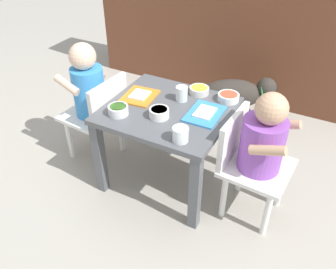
# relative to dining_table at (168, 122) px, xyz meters

# --- Properties ---
(ground_plane) EXTENTS (7.00, 7.00, 0.00)m
(ground_plane) POSITION_rel_dining_table_xyz_m (0.00, 0.00, -0.35)
(ground_plane) COLOR #9E998E
(kitchen_cabinet_back) EXTENTS (2.11, 0.33, 0.87)m
(kitchen_cabinet_back) POSITION_rel_dining_table_xyz_m (0.00, 1.12, 0.08)
(kitchen_cabinet_back) COLOR brown
(kitchen_cabinet_back) RESTS_ON ground
(dining_table) EXTENTS (0.56, 0.52, 0.43)m
(dining_table) POSITION_rel_dining_table_xyz_m (0.00, 0.00, 0.00)
(dining_table) COLOR #515459
(dining_table) RESTS_ON ground
(seated_child_left) EXTENTS (0.30, 0.30, 0.66)m
(seated_child_left) POSITION_rel_dining_table_xyz_m (-0.44, -0.01, 0.05)
(seated_child_left) COLOR white
(seated_child_left) RESTS_ON ground
(seated_child_right) EXTENTS (0.30, 0.30, 0.63)m
(seated_child_right) POSITION_rel_dining_table_xyz_m (0.44, -0.02, 0.04)
(seated_child_right) COLOR white
(seated_child_right) RESTS_ON ground
(dog) EXTENTS (0.45, 0.32, 0.33)m
(dog) POSITION_rel_dining_table_xyz_m (0.13, 0.63, -0.13)
(dog) COLOR #332D28
(dog) RESTS_ON ground
(food_tray_left) EXTENTS (0.16, 0.19, 0.02)m
(food_tray_left) POSITION_rel_dining_table_xyz_m (-0.17, 0.03, 0.08)
(food_tray_left) COLOR orange
(food_tray_left) RESTS_ON dining_table
(food_tray_right) EXTENTS (0.15, 0.20, 0.02)m
(food_tray_right) POSITION_rel_dining_table_xyz_m (0.17, 0.03, 0.08)
(food_tray_right) COLOR #388CD8
(food_tray_right) RESTS_ON dining_table
(water_cup_left) EXTENTS (0.06, 0.06, 0.07)m
(water_cup_left) POSITION_rel_dining_table_xyz_m (0.02, 0.10, 0.11)
(water_cup_left) COLOR white
(water_cup_left) RESTS_ON dining_table
(water_cup_right) EXTENTS (0.07, 0.07, 0.06)m
(water_cup_right) POSITION_rel_dining_table_xyz_m (0.16, -0.20, 0.10)
(water_cup_right) COLOR white
(water_cup_right) RESTS_ON dining_table
(cereal_bowl_right_side) EXTENTS (0.09, 0.09, 0.04)m
(cereal_bowl_right_side) POSITION_rel_dining_table_xyz_m (-0.17, -0.15, 0.10)
(cereal_bowl_right_side) COLOR white
(cereal_bowl_right_side) RESTS_ON dining_table
(veggie_bowl_near) EXTENTS (0.10, 0.10, 0.03)m
(veggie_bowl_near) POSITION_rel_dining_table_xyz_m (0.07, 0.20, 0.09)
(veggie_bowl_near) COLOR silver
(veggie_bowl_near) RESTS_ON dining_table
(cereal_bowl_left_side) EXTENTS (0.10, 0.10, 0.03)m
(cereal_bowl_left_side) POSITION_rel_dining_table_xyz_m (0.22, 0.20, 0.09)
(cereal_bowl_left_side) COLOR white
(cereal_bowl_left_side) RESTS_ON dining_table
(veggie_bowl_far) EXTENTS (0.09, 0.09, 0.04)m
(veggie_bowl_far) POSITION_rel_dining_table_xyz_m (0.00, -0.08, 0.10)
(veggie_bowl_far) COLOR white
(veggie_bowl_far) RESTS_ON dining_table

